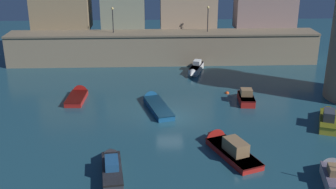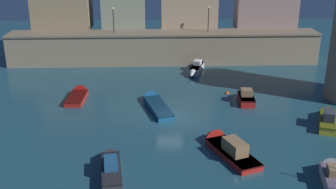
{
  "view_description": "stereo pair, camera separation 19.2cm",
  "coord_description": "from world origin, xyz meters",
  "px_view_note": "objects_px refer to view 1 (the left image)",
  "views": [
    {
      "loc": [
        -1.69,
        -36.44,
        16.07
      ],
      "look_at": [
        0.0,
        3.82,
        0.99
      ],
      "focal_mm": 44.83,
      "sensor_mm": 36.0,
      "label": 1
    },
    {
      "loc": [
        -1.5,
        -36.44,
        16.07
      ],
      "look_at": [
        0.0,
        3.82,
        0.99
      ],
      "focal_mm": 44.83,
      "sensor_mm": 36.0,
      "label": 2
    }
  ],
  "objects_px": {
    "moored_boat_2": "(112,165)",
    "moored_boat_7": "(245,96)",
    "moored_boat_6": "(335,174)",
    "moored_boat_0": "(195,69)",
    "moored_boat_1": "(79,95)",
    "moored_boat_3": "(328,117)",
    "moored_boat_5": "(155,103)",
    "quay_lamp_0": "(113,16)",
    "mooring_buoy_0": "(227,93)",
    "quay_lamp_1": "(208,15)",
    "moored_boat_4": "(226,146)"
  },
  "relations": [
    {
      "from": "moored_boat_2",
      "to": "moored_boat_7",
      "type": "relative_size",
      "value": 1.46
    },
    {
      "from": "moored_boat_6",
      "to": "moored_boat_0",
      "type": "bearing_deg",
      "value": 27.91
    },
    {
      "from": "moored_boat_0",
      "to": "moored_boat_1",
      "type": "bearing_deg",
      "value": -39.94
    },
    {
      "from": "moored_boat_3",
      "to": "moored_boat_5",
      "type": "relative_size",
      "value": 0.8
    },
    {
      "from": "moored_boat_2",
      "to": "moored_boat_5",
      "type": "distance_m",
      "value": 13.04
    },
    {
      "from": "moored_boat_3",
      "to": "quay_lamp_0",
      "type": "bearing_deg",
      "value": 67.71
    },
    {
      "from": "quay_lamp_0",
      "to": "moored_boat_6",
      "type": "bearing_deg",
      "value": -59.57
    },
    {
      "from": "moored_boat_5",
      "to": "quay_lamp_0",
      "type": "bearing_deg",
      "value": 3.84
    },
    {
      "from": "moored_boat_2",
      "to": "moored_boat_6",
      "type": "relative_size",
      "value": 1.33
    },
    {
      "from": "moored_boat_1",
      "to": "mooring_buoy_0",
      "type": "height_order",
      "value": "moored_boat_1"
    },
    {
      "from": "moored_boat_1",
      "to": "mooring_buoy_0",
      "type": "relative_size",
      "value": 11.36
    },
    {
      "from": "quay_lamp_1",
      "to": "mooring_buoy_0",
      "type": "height_order",
      "value": "quay_lamp_1"
    },
    {
      "from": "moored_boat_3",
      "to": "moored_boat_2",
      "type": "bearing_deg",
      "value": 133.94
    },
    {
      "from": "quay_lamp_1",
      "to": "mooring_buoy_0",
      "type": "xyz_separation_m",
      "value": [
        0.69,
        -12.46,
        -6.51
      ]
    },
    {
      "from": "quay_lamp_1",
      "to": "moored_boat_2",
      "type": "height_order",
      "value": "quay_lamp_1"
    },
    {
      "from": "moored_boat_6",
      "to": "moored_boat_5",
      "type": "bearing_deg",
      "value": 52.83
    },
    {
      "from": "quay_lamp_1",
      "to": "moored_boat_6",
      "type": "relative_size",
      "value": 0.74
    },
    {
      "from": "moored_boat_4",
      "to": "moored_boat_5",
      "type": "height_order",
      "value": "moored_boat_4"
    },
    {
      "from": "moored_boat_0",
      "to": "moored_boat_6",
      "type": "bearing_deg",
      "value": 34.53
    },
    {
      "from": "quay_lamp_0",
      "to": "quay_lamp_1",
      "type": "distance_m",
      "value": 12.6
    },
    {
      "from": "quay_lamp_1",
      "to": "moored_boat_2",
      "type": "relative_size",
      "value": 0.56
    },
    {
      "from": "moored_boat_2",
      "to": "moored_boat_7",
      "type": "height_order",
      "value": "moored_boat_7"
    },
    {
      "from": "quay_lamp_1",
      "to": "moored_boat_1",
      "type": "distance_m",
      "value": 21.17
    },
    {
      "from": "quay_lamp_0",
      "to": "moored_boat_4",
      "type": "distance_m",
      "value": 28.42
    },
    {
      "from": "moored_boat_4",
      "to": "mooring_buoy_0",
      "type": "xyz_separation_m",
      "value": [
        2.41,
        13.09,
        -0.4
      ]
    },
    {
      "from": "moored_boat_5",
      "to": "mooring_buoy_0",
      "type": "bearing_deg",
      "value": -81.8
    },
    {
      "from": "moored_boat_2",
      "to": "moored_boat_4",
      "type": "bearing_deg",
      "value": -79.0
    },
    {
      "from": "quay_lamp_1",
      "to": "moored_boat_5",
      "type": "distance_m",
      "value": 18.5
    },
    {
      "from": "moored_boat_4",
      "to": "moored_boat_6",
      "type": "bearing_deg",
      "value": -145.7
    },
    {
      "from": "moored_boat_2",
      "to": "moored_boat_0",
      "type": "bearing_deg",
      "value": -26.98
    },
    {
      "from": "moored_boat_0",
      "to": "moored_boat_2",
      "type": "distance_m",
      "value": 25.09
    },
    {
      "from": "quay_lamp_1",
      "to": "moored_boat_2",
      "type": "bearing_deg",
      "value": -110.48
    },
    {
      "from": "moored_boat_3",
      "to": "moored_boat_7",
      "type": "distance_m",
      "value": 8.67
    },
    {
      "from": "moored_boat_0",
      "to": "moored_boat_4",
      "type": "height_order",
      "value": "moored_boat_4"
    },
    {
      "from": "moored_boat_6",
      "to": "mooring_buoy_0",
      "type": "bearing_deg",
      "value": 26.19
    },
    {
      "from": "moored_boat_0",
      "to": "moored_boat_3",
      "type": "height_order",
      "value": "moored_boat_3"
    },
    {
      "from": "moored_boat_1",
      "to": "moored_boat_4",
      "type": "distance_m",
      "value": 18.57
    },
    {
      "from": "mooring_buoy_0",
      "to": "moored_boat_6",
      "type": "bearing_deg",
      "value": -75.82
    },
    {
      "from": "moored_boat_2",
      "to": "moored_boat_3",
      "type": "xyz_separation_m",
      "value": [
        19.28,
        7.84,
        0.05
      ]
    },
    {
      "from": "quay_lamp_0",
      "to": "moored_boat_1",
      "type": "distance_m",
      "value": 14.73
    },
    {
      "from": "quay_lamp_0",
      "to": "moored_boat_2",
      "type": "height_order",
      "value": "quay_lamp_0"
    },
    {
      "from": "moored_boat_2",
      "to": "moored_boat_3",
      "type": "distance_m",
      "value": 20.81
    },
    {
      "from": "quay_lamp_1",
      "to": "moored_boat_2",
      "type": "distance_m",
      "value": 30.95
    },
    {
      "from": "moored_boat_1",
      "to": "moored_boat_7",
      "type": "xyz_separation_m",
      "value": [
        17.67,
        -1.74,
        0.21
      ]
    },
    {
      "from": "quay_lamp_0",
      "to": "moored_boat_6",
      "type": "xyz_separation_m",
      "value": [
        17.79,
        -30.29,
        -5.97
      ]
    },
    {
      "from": "moored_boat_2",
      "to": "moored_boat_1",
      "type": "bearing_deg",
      "value": 10.48
    },
    {
      "from": "moored_boat_3",
      "to": "moored_boat_6",
      "type": "xyz_separation_m",
      "value": [
        -3.46,
        -9.69,
        -0.02
      ]
    },
    {
      "from": "moored_boat_5",
      "to": "moored_boat_4",
      "type": "bearing_deg",
      "value": -164.82
    },
    {
      "from": "quay_lamp_1",
      "to": "moored_boat_2",
      "type": "xyz_separation_m",
      "value": [
        -10.62,
        -28.44,
        -6.04
      ]
    },
    {
      "from": "quay_lamp_1",
      "to": "moored_boat_3",
      "type": "relative_size",
      "value": 0.58
    }
  ]
}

